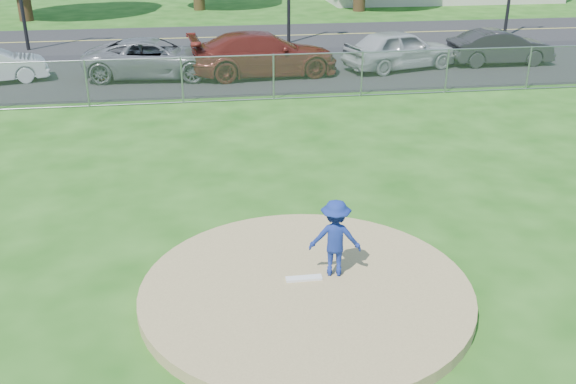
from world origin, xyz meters
The scene contains 12 objects.
ground centered at (0.00, 10.00, 0.00)m, with size 120.00×120.00×0.00m, color #1A4C10.
pitchers_mound centered at (0.00, 0.00, 0.10)m, with size 5.40×5.40×0.20m, color #9A8454.
pitching_rubber centered at (0.00, 0.20, 0.22)m, with size 0.60×0.15×0.04m, color white.
chain_link_fence centered at (0.00, 12.00, 0.75)m, with size 40.00×0.06×1.50m, color gray.
parking_lot centered at (0.00, 16.50, 0.01)m, with size 50.00×8.00×0.01m, color black.
street centered at (0.00, 24.00, 0.00)m, with size 60.00×7.00×0.01m, color black.
pitcher centered at (0.53, 0.32, 0.87)m, with size 0.86×0.49×1.33m, color navy.
traffic_cone centered at (-4.94, 15.65, 0.37)m, with size 0.37×0.37×0.71m, color orange.
parked_car_gray centered at (-3.04, 15.78, 0.73)m, with size 2.39×5.19×1.44m, color slate.
parked_car_darkred centered at (1.06, 15.47, 0.83)m, with size 2.29×5.64×1.64m, color maroon.
parked_car_pearl centered at (6.53, 15.81, 0.79)m, with size 1.84×4.57×1.56m, color #B1B4B5.
parked_car_charcoal centered at (10.88, 16.06, 0.70)m, with size 1.46×4.19×1.38m, color #232325.
Camera 1 is at (-1.60, -8.79, 5.77)m, focal length 40.00 mm.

